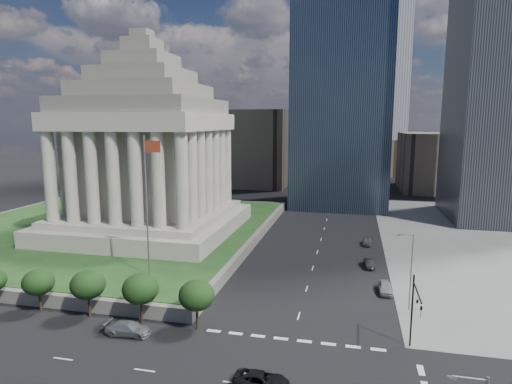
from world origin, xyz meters
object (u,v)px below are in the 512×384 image
(pickup_truck, at_px, (261,381))
(parked_sedan_far, at_px, (367,242))
(parked_sedan_near, at_px, (385,287))
(street_lamp_north, at_px, (410,267))
(parked_sedan_mid, at_px, (369,264))
(flagpole, at_px, (147,199))
(suv_grey, at_px, (128,328))
(traffic_signal_ne, at_px, (415,307))
(war_memorial, at_px, (146,134))

(pickup_truck, height_order, parked_sedan_far, pickup_truck)
(parked_sedan_near, relative_size, parked_sedan_far, 1.10)
(street_lamp_north, bearing_deg, parked_sedan_mid, 105.67)
(flagpole, xyz_separation_m, parked_sedan_near, (32.72, 6.03, -12.34))
(parked_sedan_near, height_order, parked_sedan_mid, parked_sedan_near)
(flagpole, distance_m, parked_sedan_far, 44.62)
(flagpole, bearing_deg, parked_sedan_far, 44.00)
(suv_grey, relative_size, parked_sedan_mid, 1.33)
(flagpole, bearing_deg, parked_sedan_mid, 28.05)
(parked_sedan_mid, bearing_deg, parked_sedan_far, 83.34)
(pickup_truck, bearing_deg, parked_sedan_mid, -15.38)
(flagpole, relative_size, parked_sedan_mid, 5.10)
(traffic_signal_ne, distance_m, suv_grey, 31.03)
(parked_sedan_near, bearing_deg, suv_grey, -149.11)
(parked_sedan_far, bearing_deg, pickup_truck, -98.72)
(suv_grey, xyz_separation_m, parked_sedan_mid, (27.09, 29.43, -0.11))
(street_lamp_north, relative_size, parked_sedan_far, 2.41)
(street_lamp_north, height_order, suv_grey, street_lamp_north)
(pickup_truck, bearing_deg, street_lamp_north, -35.27)
(parked_sedan_near, bearing_deg, traffic_signal_ne, -86.77)
(flagpole, distance_m, pickup_truck, 30.60)
(suv_grey, xyz_separation_m, parked_sedan_far, (27.09, 42.78, -0.05))
(parked_sedan_far, bearing_deg, suv_grey, -119.03)
(war_memorial, relative_size, parked_sedan_mid, 9.94)
(traffic_signal_ne, distance_m, parked_sedan_near, 17.01)
(flagpole, xyz_separation_m, pickup_truck, (20.40, -19.13, -12.41))
(pickup_truck, bearing_deg, suv_grey, 70.75)
(war_memorial, xyz_separation_m, pickup_truck, (32.57, -43.13, -20.69))
(war_memorial, height_order, street_lamp_north, war_memorial)
(parked_sedan_mid, height_order, parked_sedan_far, parked_sedan_far)
(street_lamp_north, relative_size, suv_grey, 1.92)
(traffic_signal_ne, distance_m, pickup_truck, 17.10)
(traffic_signal_ne, distance_m, street_lamp_north, 11.34)
(traffic_signal_ne, relative_size, parked_sedan_near, 1.76)
(parked_sedan_near, distance_m, parked_sedan_mid, 10.57)
(war_memorial, height_order, traffic_signal_ne, war_memorial)
(traffic_signal_ne, bearing_deg, parked_sedan_near, 95.64)
(traffic_signal_ne, bearing_deg, street_lamp_north, 85.81)
(parked_sedan_mid, bearing_deg, pickup_truck, -113.01)
(flagpole, relative_size, parked_sedan_far, 4.83)
(street_lamp_north, height_order, parked_sedan_far, street_lamp_north)
(pickup_truck, height_order, parked_sedan_near, parked_sedan_near)
(war_memorial, height_order, flagpole, war_memorial)
(traffic_signal_ne, xyz_separation_m, parked_sedan_near, (-1.61, 16.33, -4.47))
(flagpole, bearing_deg, pickup_truck, -43.16)
(street_lamp_north, bearing_deg, parked_sedan_near, 115.89)
(suv_grey, bearing_deg, pickup_truck, -113.27)
(traffic_signal_ne, relative_size, parked_sedan_mid, 2.04)
(street_lamp_north, bearing_deg, suv_grey, -155.98)
(war_memorial, relative_size, street_lamp_north, 3.90)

